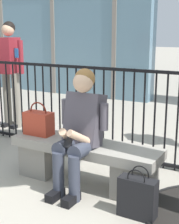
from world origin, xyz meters
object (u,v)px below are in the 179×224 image
at_px(seated_person_with_phone, 80,127).
at_px(shopping_bag, 137,197).
at_px(handbag_on_bench, 39,123).
at_px(bystander_at_railing, 10,67).
at_px(stone_bench, 85,159).

distance_m(seated_person_with_phone, shopping_bag, 0.88).
height_order(handbag_on_bench, bystander_at_railing, bystander_at_railing).
xyz_separation_m(handbag_on_bench, bystander_at_railing, (-1.57, 1.29, 0.42)).
height_order(handbag_on_bench, shopping_bag, handbag_on_bench).
height_order(shopping_bag, bystander_at_railing, bystander_at_railing).
bearing_deg(handbag_on_bench, shopping_bag, -14.63).
relative_size(stone_bench, bystander_at_railing, 0.94).
xyz_separation_m(seated_person_with_phone, handbag_on_bench, (-0.60, 0.12, -0.07)).
relative_size(shopping_bag, bystander_at_railing, 0.27).
height_order(stone_bench, handbag_on_bench, handbag_on_bench).
relative_size(stone_bench, seated_person_with_phone, 1.32).
bearing_deg(shopping_bag, handbag_on_bench, 165.37).
bearing_deg(bystander_at_railing, seated_person_with_phone, -32.95).
xyz_separation_m(shopping_bag, bystander_at_railing, (-2.88, 1.63, 0.82)).
bearing_deg(seated_person_with_phone, shopping_bag, -17.47).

